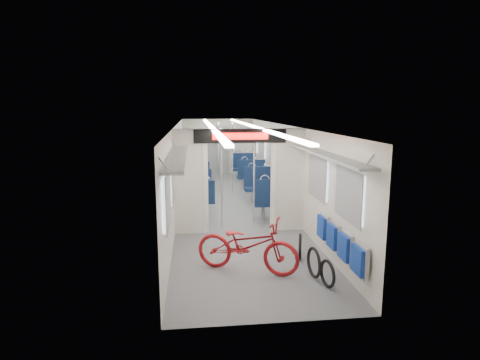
{
  "coord_description": "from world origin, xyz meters",
  "views": [
    {
      "loc": [
        -0.99,
        -10.7,
        2.75
      ],
      "look_at": [
        0.04,
        -1.75,
        1.12
      ],
      "focal_mm": 30.0,
      "sensor_mm": 36.0,
      "label": 1
    }
  ],
  "objects_px": {
    "seat_bay_far_right": "(247,169)",
    "bike_hoop_a": "(327,275)",
    "seat_bay_near_right": "(266,189)",
    "seat_bay_far_left": "(196,170)",
    "bicycle": "(247,245)",
    "seat_bay_near_left": "(197,190)",
    "bike_hoop_b": "(314,264)",
    "stanchion_far_left": "(219,160)",
    "flip_bench": "(339,242)",
    "stanchion_far_right": "(232,158)",
    "stanchion_near_right": "(254,178)",
    "bike_hoop_c": "(300,248)",
    "stanchion_near_left": "(222,179)"
  },
  "relations": [
    {
      "from": "seat_bay_far_right",
      "to": "bike_hoop_a",
      "type": "bearing_deg",
      "value": -89.44
    },
    {
      "from": "seat_bay_near_right",
      "to": "seat_bay_far_left",
      "type": "xyz_separation_m",
      "value": [
        -1.87,
        3.8,
        -0.03
      ]
    },
    {
      "from": "bicycle",
      "to": "seat_bay_near_left",
      "type": "bearing_deg",
      "value": 35.43
    },
    {
      "from": "bike_hoop_b",
      "to": "seat_bay_far_right",
      "type": "xyz_separation_m",
      "value": [
        0.02,
        8.36,
        0.32
      ]
    },
    {
      "from": "bike_hoop_a",
      "to": "stanchion_far_left",
      "type": "xyz_separation_m",
      "value": [
        -1.25,
        6.78,
        0.95
      ]
    },
    {
      "from": "flip_bench",
      "to": "bike_hoop_a",
      "type": "bearing_deg",
      "value": -127.63
    },
    {
      "from": "bike_hoop_b",
      "to": "stanchion_far_right",
      "type": "height_order",
      "value": "stanchion_far_right"
    },
    {
      "from": "stanchion_far_right",
      "to": "seat_bay_far_right",
      "type": "bearing_deg",
      "value": 67.15
    },
    {
      "from": "stanchion_near_right",
      "to": "stanchion_far_left",
      "type": "height_order",
      "value": "same"
    },
    {
      "from": "seat_bay_far_right",
      "to": "stanchion_far_left",
      "type": "height_order",
      "value": "stanchion_far_left"
    },
    {
      "from": "bike_hoop_c",
      "to": "seat_bay_near_left",
      "type": "distance_m",
      "value": 4.39
    },
    {
      "from": "stanchion_near_right",
      "to": "seat_bay_near_right",
      "type": "bearing_deg",
      "value": 68.96
    },
    {
      "from": "bike_hoop_a",
      "to": "stanchion_far_right",
      "type": "height_order",
      "value": "stanchion_far_right"
    },
    {
      "from": "bike_hoop_c",
      "to": "stanchion_far_right",
      "type": "height_order",
      "value": "stanchion_far_right"
    },
    {
      "from": "seat_bay_far_right",
      "to": "stanchion_far_right",
      "type": "distance_m",
      "value": 1.93
    },
    {
      "from": "bicycle",
      "to": "stanchion_near_left",
      "type": "height_order",
      "value": "stanchion_near_left"
    },
    {
      "from": "stanchion_near_left",
      "to": "stanchion_far_right",
      "type": "relative_size",
      "value": 1.0
    },
    {
      "from": "bike_hoop_a",
      "to": "stanchion_near_left",
      "type": "xyz_separation_m",
      "value": [
        -1.4,
        3.37,
        0.95
      ]
    },
    {
      "from": "flip_bench",
      "to": "seat_bay_near_right",
      "type": "bearing_deg",
      "value": 95.4
    },
    {
      "from": "stanchion_near_right",
      "to": "stanchion_near_left",
      "type": "bearing_deg",
      "value": -177.28
    },
    {
      "from": "bicycle",
      "to": "seat_bay_near_right",
      "type": "xyz_separation_m",
      "value": [
        1.07,
        4.12,
        0.09
      ]
    },
    {
      "from": "bike_hoop_b",
      "to": "stanchion_far_right",
      "type": "relative_size",
      "value": 0.22
    },
    {
      "from": "bike_hoop_b",
      "to": "seat_bay_far_right",
      "type": "bearing_deg",
      "value": 89.88
    },
    {
      "from": "seat_bay_far_left",
      "to": "flip_bench",
      "type": "bearing_deg",
      "value": -74.46
    },
    {
      "from": "bike_hoop_b",
      "to": "stanchion_far_left",
      "type": "bearing_deg",
      "value": 100.13
    },
    {
      "from": "bicycle",
      "to": "seat_bay_far_left",
      "type": "bearing_deg",
      "value": 30.99
    },
    {
      "from": "stanchion_far_right",
      "to": "flip_bench",
      "type": "bearing_deg",
      "value": -80.29
    },
    {
      "from": "bike_hoop_a",
      "to": "seat_bay_far_right",
      "type": "bearing_deg",
      "value": 90.56
    },
    {
      "from": "bike_hoop_a",
      "to": "seat_bay_far_left",
      "type": "bearing_deg",
      "value": 102.71
    },
    {
      "from": "bike_hoop_a",
      "to": "stanchion_near_right",
      "type": "bearing_deg",
      "value": 100.74
    },
    {
      "from": "seat_bay_far_left",
      "to": "stanchion_near_right",
      "type": "xyz_separation_m",
      "value": [
        1.31,
        -5.26,
        0.62
      ]
    },
    {
      "from": "stanchion_far_left",
      "to": "seat_bay_far_left",
      "type": "bearing_deg",
      "value": 110.61
    },
    {
      "from": "bike_hoop_b",
      "to": "stanchion_near_right",
      "type": "distance_m",
      "value": 3.21
    },
    {
      "from": "stanchion_near_right",
      "to": "stanchion_far_right",
      "type": "relative_size",
      "value": 1.0
    },
    {
      "from": "bike_hoop_c",
      "to": "seat_bay_far_left",
      "type": "height_order",
      "value": "seat_bay_far_left"
    },
    {
      "from": "bike_hoop_a",
      "to": "seat_bay_far_right",
      "type": "xyz_separation_m",
      "value": [
        -0.08,
        8.74,
        0.36
      ]
    },
    {
      "from": "bicycle",
      "to": "seat_bay_far_left",
      "type": "height_order",
      "value": "seat_bay_far_left"
    },
    {
      "from": "bike_hoop_c",
      "to": "stanchion_near_right",
      "type": "bearing_deg",
      "value": 103.85
    },
    {
      "from": "stanchion_near_right",
      "to": "bicycle",
      "type": "bearing_deg",
      "value": -100.82
    },
    {
      "from": "bike_hoop_c",
      "to": "stanchion_far_right",
      "type": "relative_size",
      "value": 0.21
    },
    {
      "from": "flip_bench",
      "to": "seat_bay_far_right",
      "type": "bearing_deg",
      "value": 92.89
    },
    {
      "from": "seat_bay_far_right",
      "to": "stanchion_near_right",
      "type": "relative_size",
      "value": 0.94
    },
    {
      "from": "bike_hoop_c",
      "to": "stanchion_far_left",
      "type": "distance_m",
      "value": 5.75
    },
    {
      "from": "bicycle",
      "to": "bike_hoop_c",
      "type": "height_order",
      "value": "bicycle"
    },
    {
      "from": "flip_bench",
      "to": "stanchion_far_right",
      "type": "xyz_separation_m",
      "value": [
        -1.13,
        6.62,
        0.57
      ]
    },
    {
      "from": "bike_hoop_a",
      "to": "seat_bay_near_left",
      "type": "height_order",
      "value": "seat_bay_near_left"
    },
    {
      "from": "bike_hoop_a",
      "to": "seat_bay_near_right",
      "type": "relative_size",
      "value": 0.2
    },
    {
      "from": "seat_bay_near_left",
      "to": "stanchion_far_right",
      "type": "height_order",
      "value": "stanchion_far_right"
    },
    {
      "from": "bicycle",
      "to": "bike_hoop_a",
      "type": "relative_size",
      "value": 4.04
    },
    {
      "from": "flip_bench",
      "to": "stanchion_far_right",
      "type": "relative_size",
      "value": 0.9
    }
  ]
}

